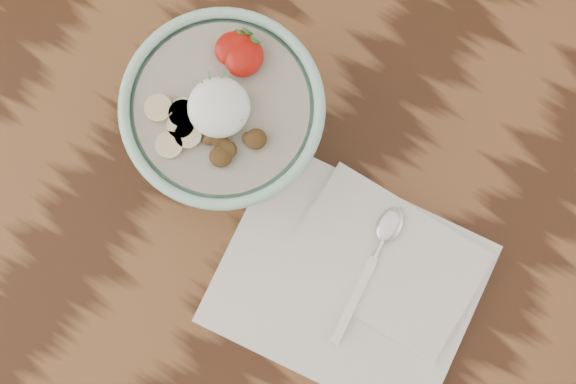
% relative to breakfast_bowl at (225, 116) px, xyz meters
% --- Properties ---
extents(table, '(1.60, 0.90, 0.75)m').
position_rel_breakfast_bowl_xyz_m(table, '(-0.07, 0.04, -0.16)').
color(table, '#341B0D').
rests_on(table, ground).
extents(breakfast_bowl, '(0.21, 0.21, 0.14)m').
position_rel_breakfast_bowl_xyz_m(breakfast_bowl, '(0.00, 0.00, 0.00)').
color(breakfast_bowl, '#9ED5B8').
rests_on(breakfast_bowl, table).
extents(napkin, '(0.30, 0.26, 0.02)m').
position_rel_breakfast_bowl_xyz_m(napkin, '(0.21, -0.07, -0.06)').
color(napkin, silver).
rests_on(napkin, table).
extents(spoon, '(0.04, 0.17, 0.01)m').
position_rel_breakfast_bowl_xyz_m(spoon, '(0.21, -0.02, -0.05)').
color(spoon, silver).
rests_on(spoon, napkin).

